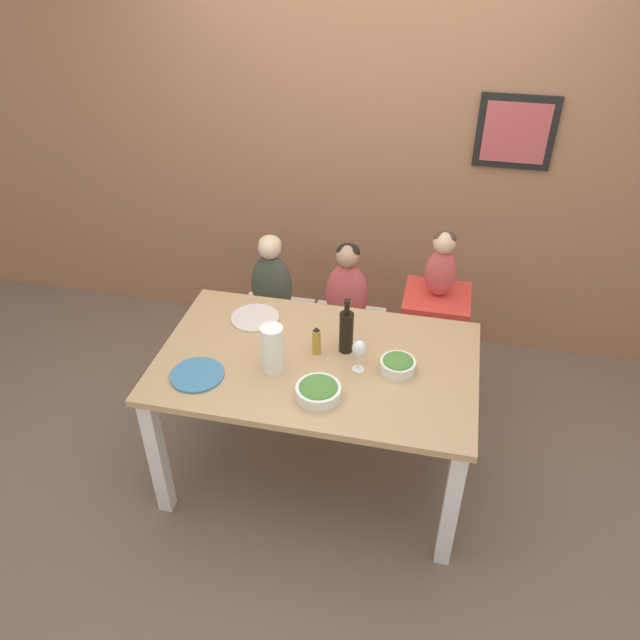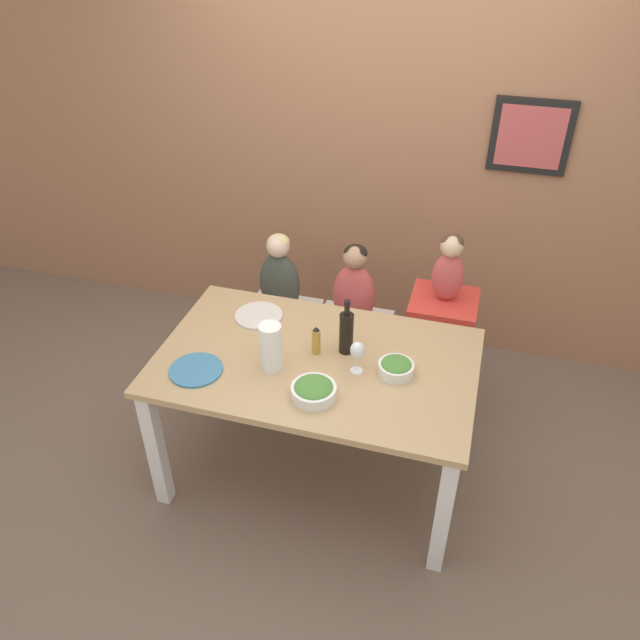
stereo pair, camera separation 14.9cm
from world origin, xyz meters
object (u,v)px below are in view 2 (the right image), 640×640
chair_far_left (281,322)px  chair_right_highchair (441,322)px  paper_towel_roll (271,347)px  dinner_plate_back_left (259,316)px  wine_bottle (346,332)px  salad_bowl_large (314,390)px  person_child_center (354,287)px  dinner_plate_front_left (196,370)px  chair_far_center (352,334)px  person_child_left (279,276)px  salad_bowl_small (396,367)px  wine_glass_near (357,351)px  person_baby_right (449,266)px

chair_far_left → chair_right_highchair: bearing=0.0°
paper_towel_roll → dinner_plate_back_left: bearing=119.0°
chair_far_left → wine_bottle: 0.98m
salad_bowl_large → person_child_center: bearing=93.1°
dinner_plate_front_left → chair_right_highchair: bearing=43.1°
chair_far_center → person_child_center: (-0.00, 0.00, 0.33)m
dinner_plate_back_left → salad_bowl_large: bearing=-48.5°
person_child_left → person_child_center: 0.45m
salad_bowl_small → dinner_plate_front_left: salad_bowl_small is taller
person_child_center → person_child_left: bearing=180.0°
wine_glass_near → dinner_plate_front_left: size_ratio=0.66×
person_child_left → dinner_plate_front_left: size_ratio=2.10×
wine_bottle → paper_towel_roll: 0.37m
chair_far_left → person_child_left: bearing=90.0°
paper_towel_roll → wine_bottle: bearing=35.7°
chair_far_center → person_baby_right: size_ratio=1.21×
dinner_plate_front_left → person_baby_right: bearing=43.2°
person_child_left → paper_towel_roll: size_ratio=2.19×
salad_bowl_large → salad_bowl_small: size_ratio=1.22×
chair_right_highchair → dinner_plate_back_left: size_ratio=2.99×
paper_towel_roll → wine_glass_near: 0.39m
chair_right_highchair → wine_glass_near: 0.88m
wine_glass_near → chair_far_left: bearing=130.2°
chair_far_left → person_child_left: person_child_left is taller
person_child_center → person_baby_right: (0.51, 0.00, 0.23)m
wine_glass_near → salad_bowl_large: bearing=-122.3°
person_child_center → dinner_plate_front_left: bearing=-118.3°
chair_far_center → salad_bowl_small: salad_bowl_small is taller
salad_bowl_small → salad_bowl_large: bearing=-140.9°
chair_far_center → wine_glass_near: 0.93m
wine_bottle → salad_bowl_large: 0.37m
salad_bowl_small → dinner_plate_front_left: (-0.89, -0.24, -0.03)m
chair_far_center → paper_towel_roll: bearing=-102.7°
chair_far_left → dinner_plate_back_left: 0.61m
wine_glass_near → salad_bowl_large: wine_glass_near is taller
chair_far_left → person_child_left: (0.00, 0.00, 0.33)m
chair_far_left → wine_glass_near: 1.11m
person_child_left → dinner_plate_front_left: (-0.07, -0.97, 0.05)m
person_child_center → salad_bowl_small: 0.82m
salad_bowl_small → dinner_plate_front_left: 0.93m
paper_towel_roll → salad_bowl_small: bearing=12.2°
chair_far_center → chair_right_highchair: size_ratio=0.63×
chair_far_center → dinner_plate_front_left: size_ratio=1.90×
chair_far_left → wine_bottle: bearing=-48.4°
chair_far_center → wine_glass_near: wine_glass_near is taller
person_child_left → salad_bowl_large: 1.11m
wine_bottle → dinner_plate_back_left: wine_bottle is taller
wine_bottle → dinner_plate_back_left: size_ratio=1.17×
chair_right_highchair → person_baby_right: bearing=90.0°
chair_right_highchair → salad_bowl_large: 1.11m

